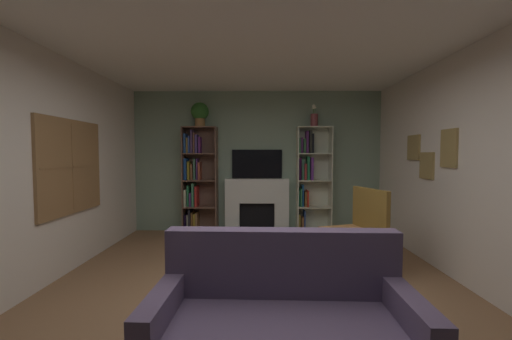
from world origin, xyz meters
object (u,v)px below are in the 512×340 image
vase_with_flowers (314,119)px  couch (283,332)px  fireplace (257,205)px  armchair (358,229)px  potted_plant (200,113)px  tv (257,164)px  bookshelf_left (196,182)px  bookshelf_right (309,178)px

vase_with_flowers → couch: bearing=-102.7°
fireplace → armchair: 2.36m
potted_plant → vase_with_flowers: 2.13m
tv → armchair: 2.53m
fireplace → bookshelf_left: bookshelf_left is taller
tv → bookshelf_left: size_ratio=0.48×
tv → vase_with_flowers: (1.06, -0.12, 0.84)m
armchair → bookshelf_left: bearing=141.5°
potted_plant → vase_with_flowers: potted_plant is taller
tv → vase_with_flowers: vase_with_flowers is taller
tv → armchair: (1.29, -2.04, -0.76)m
potted_plant → bookshelf_right: bearing=0.8°
bookshelf_right → fireplace: bearing=178.8°
fireplace → bookshelf_right: 1.12m
tv → couch: size_ratio=0.54×
vase_with_flowers → bookshelf_left: bearing=179.4°
fireplace → tv: (0.00, 0.07, 0.77)m
bookshelf_left → bookshelf_right: bearing=0.1°
fireplace → bookshelf_right: size_ratio=0.66×
bookshelf_left → armchair: (2.44, -1.94, -0.42)m
tv → bookshelf_right: bearing=-5.3°
bookshelf_right → potted_plant: size_ratio=4.39×
bookshelf_left → bookshelf_right: same height
bookshelf_left → vase_with_flowers: vase_with_flowers is taller
bookshelf_left → vase_with_flowers: bearing=-0.6°
fireplace → armchair: (1.29, -1.97, 0.01)m
potted_plant → tv: bearing=6.4°
potted_plant → armchair: (2.36, -1.92, -1.71)m
bookshelf_right → armchair: size_ratio=1.90×
bookshelf_right → tv: bearing=174.7°
bookshelf_right → potted_plant: 2.38m
potted_plant → armchair: 3.49m
fireplace → armchair: bearing=-56.7°
fireplace → couch: size_ratio=0.75×
fireplace → tv: bearing=90.0°
couch → potted_plant: bearing=108.4°
bookshelf_left → potted_plant: size_ratio=4.39×
fireplace → tv: 0.77m
couch → vase_with_flowers: bearing=77.3°
bookshelf_left → armchair: bearing=-38.5°
potted_plant → bookshelf_left: bearing=164.0°
fireplace → armchair: armchair is taller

